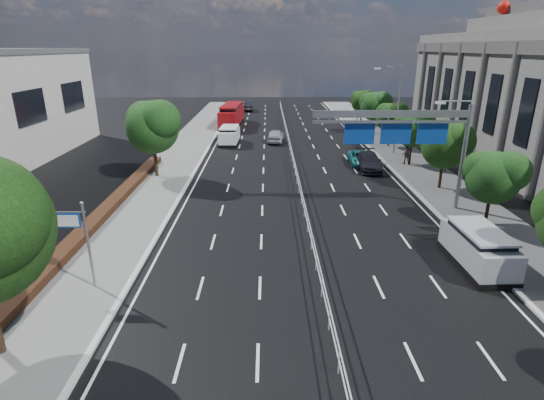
{
  "coord_description": "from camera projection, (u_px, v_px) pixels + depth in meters",
  "views": [
    {
      "loc": [
        -2.42,
        -17.32,
        10.65
      ],
      "look_at": [
        -2.17,
        5.46,
        2.4
      ],
      "focal_mm": 28.0,
      "sensor_mm": 36.0,
      "label": 1
    }
  ],
  "objects": [
    {
      "name": "near_car_dark",
      "position": [
        247.0,
        106.0,
        74.77
      ],
      "size": [
        2.1,
        4.91,
        1.57
      ],
      "primitive_type": "imported",
      "rotation": [
        0.0,
        0.0,
        3.24
      ],
      "color": "black",
      "rests_on": "ground"
    },
    {
      "name": "streetlight_far",
      "position": [
        395.0,
        104.0,
        42.71
      ],
      "size": [
        2.78,
        2.4,
        9.0
      ],
      "color": "gray",
      "rests_on": "ground"
    },
    {
      "name": "red_bus",
      "position": [
        232.0,
        115.0,
        60.22
      ],
      "size": [
        3.08,
        10.24,
        3.02
      ],
      "rotation": [
        0.0,
        0.0,
        -0.07
      ],
      "color": "black",
      "rests_on": "ground"
    },
    {
      "name": "white_minivan",
      "position": [
        229.0,
        135.0,
        49.04
      ],
      "size": [
        2.21,
        4.75,
        2.03
      ],
      "rotation": [
        0.0,
        0.0,
        -0.04
      ],
      "color": "black",
      "rests_on": "ground"
    },
    {
      "name": "near_tree_back",
      "position": [
        153.0,
        124.0,
        35.14
      ],
      "size": [
        4.84,
        4.51,
        6.69
      ],
      "color": "black",
      "rests_on": "ground"
    },
    {
      "name": "far_tree_e",
      "position": [
        414.0,
        128.0,
        39.5
      ],
      "size": [
        3.63,
        3.38,
        5.13
      ],
      "color": "black",
      "rests_on": "ground"
    },
    {
      "name": "far_tree_c",
      "position": [
        495.0,
        175.0,
        25.44
      ],
      "size": [
        3.52,
        3.28,
        4.94
      ],
      "color": "black",
      "rests_on": "ground"
    },
    {
      "name": "far_tree_h",
      "position": [
        363.0,
        100.0,
        60.7
      ],
      "size": [
        3.41,
        3.18,
        4.91
      ],
      "color": "black",
      "rests_on": "ground"
    },
    {
      "name": "parked_car_dark",
      "position": [
        369.0,
        161.0,
        38.95
      ],
      "size": [
        2.4,
        5.26,
        1.49
      ],
      "primitive_type": "imported",
      "rotation": [
        0.0,
        0.0,
        -0.06
      ],
      "color": "black",
      "rests_on": "ground"
    },
    {
      "name": "toilet_sign",
      "position": [
        76.0,
        231.0,
        18.82
      ],
      "size": [
        1.62,
        0.18,
        4.34
      ],
      "color": "gray",
      "rests_on": "ground"
    },
    {
      "name": "median_fence",
      "position": [
        293.0,
        158.0,
        40.91
      ],
      "size": [
        0.05,
        85.0,
        1.02
      ],
      "color": "silver",
      "rests_on": "ground"
    },
    {
      "name": "overhead_gantry",
      "position": [
        408.0,
        129.0,
        27.55
      ],
      "size": [
        10.24,
        0.38,
        7.45
      ],
      "color": "gray",
      "rests_on": "ground"
    },
    {
      "name": "ground",
      "position": [
        319.0,
        287.0,
        19.94
      ],
      "size": [
        160.0,
        160.0,
        0.0
      ],
      "primitive_type": "plane",
      "color": "black",
      "rests_on": "ground"
    },
    {
      "name": "kerb_near",
      "position": [
        128.0,
        287.0,
        19.82
      ],
      "size": [
        0.25,
        140.0,
        0.15
      ],
      "primitive_type": "cube",
      "color": "silver",
      "rests_on": "ground"
    },
    {
      "name": "pedestrian_a",
      "position": [
        445.0,
        161.0,
        37.74
      ],
      "size": [
        0.8,
        0.66,
        1.89
      ],
      "primitive_type": "imported",
      "rotation": [
        0.0,
        0.0,
        3.48
      ],
      "color": "gray",
      "rests_on": "sidewalk_far"
    },
    {
      "name": "sidewalk_near",
      "position": [
        74.0,
        287.0,
        19.8
      ],
      "size": [
        5.0,
        140.0,
        0.14
      ],
      "primitive_type": "cube",
      "color": "slate",
      "rests_on": "ground"
    },
    {
      "name": "kerb_far",
      "position": [
        510.0,
        285.0,
        20.0
      ],
      "size": [
        0.25,
        140.0,
        0.15
      ],
      "primitive_type": "cube",
      "color": "silver",
      "rests_on": "ground"
    },
    {
      "name": "silver_minivan",
      "position": [
        478.0,
        248.0,
        21.56
      ],
      "size": [
        2.19,
        4.94,
        2.03
      ],
      "rotation": [
        0.0,
        0.0,
        0.02
      ],
      "color": "black",
      "rests_on": "ground"
    },
    {
      "name": "parked_car_teal",
      "position": [
        361.0,
        158.0,
        40.47
      ],
      "size": [
        2.28,
        4.6,
        1.25
      ],
      "primitive_type": "imported",
      "rotation": [
        0.0,
        0.0,
        -0.05
      ],
      "color": "#1A7175",
      "rests_on": "ground"
    },
    {
      "name": "hedge_near",
      "position": [
        79.0,
        237.0,
        24.38
      ],
      "size": [
        1.0,
        36.0,
        0.44
      ],
      "primitive_type": "cube",
      "color": "black",
      "rests_on": "sidewalk_near"
    },
    {
      "name": "far_tree_f",
      "position": [
        392.0,
        116.0,
        46.58
      ],
      "size": [
        3.52,
        3.28,
        5.02
      ],
      "color": "black",
      "rests_on": "ground"
    },
    {
      "name": "far_tree_d",
      "position": [
        446.0,
        143.0,
        32.4
      ],
      "size": [
        3.85,
        3.59,
        5.34
      ],
      "color": "black",
      "rests_on": "ground"
    },
    {
      "name": "pedestrian_b",
      "position": [
        406.0,
        154.0,
        40.13
      ],
      "size": [
        1.06,
        0.95,
        1.82
      ],
      "primitive_type": "imported",
      "rotation": [
        0.0,
        0.0,
        2.79
      ],
      "color": "gray",
      "rests_on": "sidewalk_far"
    },
    {
      "name": "far_tree_g",
      "position": [
        375.0,
        105.0,
        53.54
      ],
      "size": [
        3.96,
        3.69,
        5.45
      ],
      "color": "black",
      "rests_on": "ground"
    },
    {
      "name": "near_car_silver",
      "position": [
        276.0,
        136.0,
        50.15
      ],
      "size": [
        2.18,
        4.54,
        1.5
      ],
      "primitive_type": "imported",
      "rotation": [
        0.0,
        0.0,
        3.05
      ],
      "color": "#A6A7AD",
      "rests_on": "ground"
    }
  ]
}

